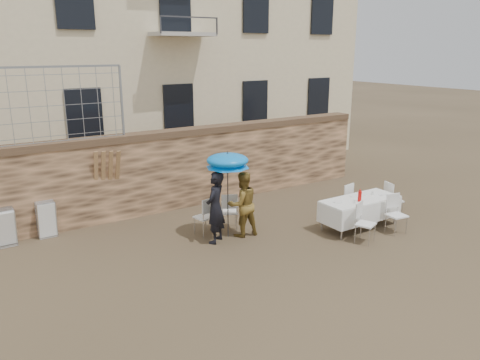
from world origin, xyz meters
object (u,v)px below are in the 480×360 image
table_chair_side (393,199)px  chair_stack_left (4,225)px  couple_chair_left (204,216)px  banquet_table (360,200)px  table_chair_back (343,200)px  woman_dress (242,204)px  couple_chair_right (229,211)px  soda_bottle (360,196)px  man_suit (215,207)px  table_chair_front_right (397,214)px  table_chair_front_left (366,223)px  umbrella (228,163)px  chair_stack_right (45,218)px

table_chair_side → chair_stack_left: size_ratio=1.04×
couple_chair_left → table_chair_side: same height
table_chair_side → banquet_table: bearing=108.1°
banquet_table → table_chair_back: bearing=76.0°
woman_dress → couple_chair_right: (-0.05, 0.55, -0.32)m
soda_bottle → chair_stack_left: (-7.50, 3.91, -0.45)m
chair_stack_left → table_chair_side: bearing=-21.9°
man_suit → chair_stack_left: size_ratio=1.86×
couple_chair_right → soda_bottle: 3.26m
couple_chair_left → table_chair_back: (3.73, -0.92, 0.00)m
table_chair_front_right → table_chair_back: same height
couple_chair_right → banquet_table: size_ratio=0.46×
table_chair_front_left → chair_stack_left: (-7.10, 4.51, -0.02)m
umbrella → table_chair_front_right: size_ratio=2.04×
table_chair_front_left → table_chair_front_right: same height
table_chair_back → man_suit: bearing=-15.0°
umbrella → table_chair_front_right: bearing=-29.1°
umbrella → couple_chair_right: (0.30, 0.45, -1.36)m
table_chair_back → couple_chair_right: bearing=-26.3°
banquet_table → soda_bottle: 0.30m
umbrella → chair_stack_left: (-4.57, 2.49, -1.38)m
table_chair_front_left → table_chair_side: same height
soda_bottle → table_chair_back: soda_bottle is taller
man_suit → woman_dress: bearing=143.1°
umbrella → soda_bottle: size_ratio=7.53×
umbrella → table_chair_side: umbrella is taller
couple_chair_left → soda_bottle: soda_bottle is taller
couple_chair_left → couple_chair_right: size_ratio=1.00×
soda_bottle → table_chair_front_right: (0.70, -0.60, -0.43)m
banquet_table → table_chair_side: (1.40, 0.10, -0.25)m
table_chair_front_left → couple_chair_left: bearing=117.8°
umbrella → table_chair_side: size_ratio=2.04×
man_suit → couple_chair_right: size_ratio=1.78×
couple_chair_right → table_chair_side: bearing=-175.0°
umbrella → table_chair_front_left: bearing=-38.6°
table_chair_back → umbrella: bearing=-17.4°
table_chair_side → table_chair_front_left: bearing=127.0°
couple_chair_right → chair_stack_right: 4.46m
couple_chair_right → table_chair_front_right: bearing=169.4°
banquet_table → chair_stack_right: (-6.80, 3.76, -0.27)m
soda_bottle → table_chair_front_right: bearing=-40.6°
banquet_table → couple_chair_left: bearing=154.0°
banquet_table → chair_stack_left: bearing=154.0°
table_chair_front_right → woman_dress: bearing=157.6°
umbrella → table_chair_back: 3.63m
couple_chair_right → table_chair_front_right: (3.33, -2.47, 0.00)m
chair_stack_left → table_chair_front_left: bearing=-32.4°
woman_dress → couple_chair_right: size_ratio=1.67×
man_suit → table_chair_front_left: (2.93, -1.92, -0.38)m
couple_chair_right → banquet_table: bearing=174.7°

